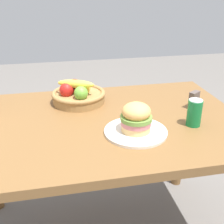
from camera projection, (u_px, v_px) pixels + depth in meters
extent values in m
cube|color=brown|center=(99.00, 124.00, 1.40)|extent=(1.40, 0.90, 0.04)
cylinder|color=brown|center=(180.00, 140.00, 1.99)|extent=(0.07, 0.07, 0.71)
cylinder|color=silver|center=(136.00, 132.00, 1.27)|extent=(0.28, 0.28, 0.01)
cylinder|color=#E5BC75|center=(136.00, 127.00, 1.26)|extent=(0.13, 0.13, 0.03)
cylinder|color=#C67075|center=(136.00, 122.00, 1.25)|extent=(0.13, 0.13, 0.02)
cylinder|color=olive|center=(136.00, 118.00, 1.25)|extent=(0.14, 0.14, 0.02)
ellipsoid|color=#EAAD5D|center=(136.00, 111.00, 1.23)|extent=(0.12, 0.12, 0.08)
cylinder|color=#147238|center=(194.00, 113.00, 1.32)|extent=(0.07, 0.07, 0.12)
cylinder|color=silver|center=(196.00, 100.00, 1.29)|extent=(0.06, 0.06, 0.00)
cylinder|color=#9E7542|center=(79.00, 98.00, 1.58)|extent=(0.28, 0.28, 0.05)
torus|color=#9E7542|center=(79.00, 94.00, 1.57)|extent=(0.29, 0.29, 0.02)
sphere|color=gold|center=(83.00, 88.00, 1.57)|extent=(0.07, 0.07, 0.07)
sphere|color=maroon|center=(74.00, 86.00, 1.61)|extent=(0.07, 0.07, 0.07)
sphere|color=red|center=(67.00, 90.00, 1.54)|extent=(0.08, 0.08, 0.08)
sphere|color=#6BAD38|center=(81.00, 93.00, 1.50)|extent=(0.07, 0.07, 0.07)
ellipsoid|color=yellow|center=(76.00, 84.00, 1.53)|extent=(0.20, 0.12, 0.05)
cube|color=#594C47|center=(194.00, 100.00, 1.50)|extent=(0.07, 0.06, 0.09)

